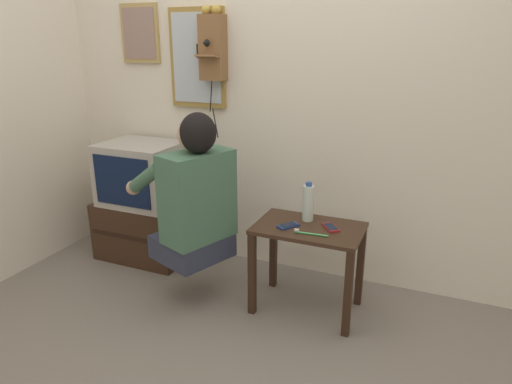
{
  "coord_description": "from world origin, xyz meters",
  "views": [
    {
      "loc": [
        0.95,
        -1.64,
        1.52
      ],
      "look_at": [
        -0.0,
        0.6,
        0.71
      ],
      "focal_mm": 32.0,
      "sensor_mm": 36.0,
      "label": 1
    }
  ],
  "objects_px": {
    "person": "(194,196)",
    "television": "(142,173)",
    "cell_phone_held": "(288,226)",
    "cell_phone_spare": "(331,227)",
    "wall_mirror": "(197,58)",
    "toothbrush": "(309,233)",
    "water_bottle": "(308,203)",
    "framed_picture": "(140,33)",
    "wall_phone_antique": "(212,46)"
  },
  "relations": [
    {
      "from": "framed_picture",
      "to": "cell_phone_held",
      "type": "bearing_deg",
      "value": -21.32
    },
    {
      "from": "cell_phone_held",
      "to": "cell_phone_spare",
      "type": "xyz_separation_m",
      "value": [
        0.22,
        0.07,
        0.0
      ]
    },
    {
      "from": "person",
      "to": "framed_picture",
      "type": "xyz_separation_m",
      "value": [
        -0.75,
        0.62,
        0.88
      ]
    },
    {
      "from": "toothbrush",
      "to": "wall_phone_antique",
      "type": "bearing_deg",
      "value": 54.17
    },
    {
      "from": "cell_phone_spare",
      "to": "water_bottle",
      "type": "bearing_deg",
      "value": 118.44
    },
    {
      "from": "person",
      "to": "cell_phone_held",
      "type": "height_order",
      "value": "person"
    },
    {
      "from": "person",
      "to": "television",
      "type": "height_order",
      "value": "person"
    },
    {
      "from": "framed_picture",
      "to": "water_bottle",
      "type": "xyz_separation_m",
      "value": [
        1.35,
        -0.36,
        -0.93
      ]
    },
    {
      "from": "wall_mirror",
      "to": "television",
      "type": "bearing_deg",
      "value": -146.43
    },
    {
      "from": "television",
      "to": "cell_phone_held",
      "type": "distance_m",
      "value": 1.21
    },
    {
      "from": "television",
      "to": "wall_phone_antique",
      "type": "relative_size",
      "value": 0.64
    },
    {
      "from": "wall_phone_antique",
      "to": "toothbrush",
      "type": "distance_m",
      "value": 1.36
    },
    {
      "from": "wall_mirror",
      "to": "toothbrush",
      "type": "bearing_deg",
      "value": -29.85
    },
    {
      "from": "television",
      "to": "wall_phone_antique",
      "type": "xyz_separation_m",
      "value": [
        0.49,
        0.19,
        0.85
      ]
    },
    {
      "from": "television",
      "to": "wall_mirror",
      "type": "bearing_deg",
      "value": 33.57
    },
    {
      "from": "wall_phone_antique",
      "to": "toothbrush",
      "type": "bearing_deg",
      "value": -31.8
    },
    {
      "from": "television",
      "to": "water_bottle",
      "type": "xyz_separation_m",
      "value": [
        1.25,
        -0.13,
        0.0
      ]
    },
    {
      "from": "television",
      "to": "water_bottle",
      "type": "distance_m",
      "value": 1.26
    },
    {
      "from": "television",
      "to": "wall_phone_antique",
      "type": "distance_m",
      "value": 1.0
    },
    {
      "from": "cell_phone_spare",
      "to": "toothbrush",
      "type": "xyz_separation_m",
      "value": [
        -0.09,
        -0.13,
        0.0
      ]
    },
    {
      "from": "person",
      "to": "water_bottle",
      "type": "xyz_separation_m",
      "value": [
        0.6,
        0.26,
        -0.04
      ]
    },
    {
      "from": "wall_mirror",
      "to": "cell_phone_held",
      "type": "xyz_separation_m",
      "value": [
        0.83,
        -0.5,
        -0.87
      ]
    },
    {
      "from": "person",
      "to": "framed_picture",
      "type": "bearing_deg",
      "value": 71.43
    },
    {
      "from": "person",
      "to": "framed_picture",
      "type": "relative_size",
      "value": 2.25
    },
    {
      "from": "wall_mirror",
      "to": "water_bottle",
      "type": "relative_size",
      "value": 2.77
    },
    {
      "from": "framed_picture",
      "to": "cell_phone_spare",
      "type": "relative_size",
      "value": 2.89
    },
    {
      "from": "wall_phone_antique",
      "to": "cell_phone_spare",
      "type": "bearing_deg",
      "value": -22.88
    },
    {
      "from": "wall_phone_antique",
      "to": "water_bottle",
      "type": "distance_m",
      "value": 1.19
    },
    {
      "from": "wall_phone_antique",
      "to": "water_bottle",
      "type": "bearing_deg",
      "value": -22.71
    },
    {
      "from": "cell_phone_held",
      "to": "television",
      "type": "bearing_deg",
      "value": -158.79
    },
    {
      "from": "framed_picture",
      "to": "toothbrush",
      "type": "bearing_deg",
      "value": -21.53
    },
    {
      "from": "water_bottle",
      "to": "toothbrush",
      "type": "distance_m",
      "value": 0.23
    },
    {
      "from": "wall_mirror",
      "to": "cell_phone_held",
      "type": "distance_m",
      "value": 1.3
    },
    {
      "from": "water_bottle",
      "to": "cell_phone_spare",
      "type": "bearing_deg",
      "value": -23.69
    },
    {
      "from": "cell_phone_held",
      "to": "water_bottle",
      "type": "relative_size",
      "value": 0.59
    },
    {
      "from": "television",
      "to": "toothbrush",
      "type": "distance_m",
      "value": 1.36
    },
    {
      "from": "person",
      "to": "wall_mirror",
      "type": "bearing_deg",
      "value": 47.2
    },
    {
      "from": "television",
      "to": "wall_mirror",
      "type": "relative_size",
      "value": 0.83
    },
    {
      "from": "cell_phone_held",
      "to": "cell_phone_spare",
      "type": "distance_m",
      "value": 0.23
    },
    {
      "from": "cell_phone_held",
      "to": "wall_mirror",
      "type": "bearing_deg",
      "value": -176.99
    },
    {
      "from": "framed_picture",
      "to": "cell_phone_spare",
      "type": "xyz_separation_m",
      "value": [
        1.51,
        -0.43,
        -1.03
      ]
    },
    {
      "from": "cell_phone_spare",
      "to": "water_bottle",
      "type": "distance_m",
      "value": 0.2
    },
    {
      "from": "wall_phone_antique",
      "to": "wall_mirror",
      "type": "relative_size",
      "value": 1.3
    },
    {
      "from": "toothbrush",
      "to": "framed_picture",
      "type": "bearing_deg",
      "value": 64.43
    },
    {
      "from": "framed_picture",
      "to": "cell_phone_held",
      "type": "height_order",
      "value": "framed_picture"
    },
    {
      "from": "water_bottle",
      "to": "wall_mirror",
      "type": "bearing_deg",
      "value": 158.21
    },
    {
      "from": "person",
      "to": "cell_phone_spare",
      "type": "xyz_separation_m",
      "value": [
        0.75,
        0.19,
        -0.15
      ]
    },
    {
      "from": "water_bottle",
      "to": "toothbrush",
      "type": "height_order",
      "value": "water_bottle"
    },
    {
      "from": "television",
      "to": "cell_phone_held",
      "type": "relative_size",
      "value": 3.9
    },
    {
      "from": "person",
      "to": "water_bottle",
      "type": "distance_m",
      "value": 0.65
    }
  ]
}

